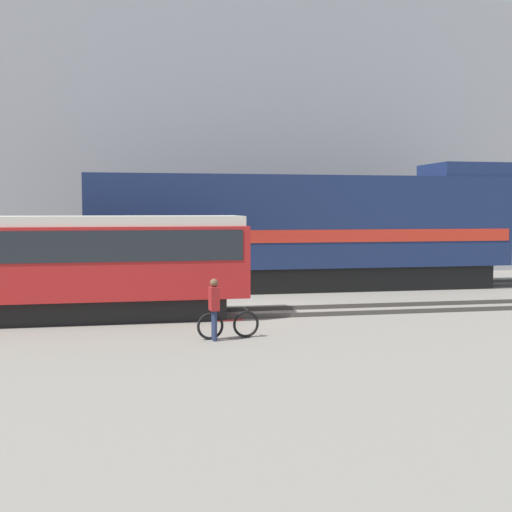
% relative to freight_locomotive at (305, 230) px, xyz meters
% --- Properties ---
extents(ground_plane, '(120.00, 120.00, 0.00)m').
position_rel_freight_locomotive_xyz_m(ground_plane, '(-3.21, -4.34, -2.48)').
color(ground_plane, gray).
extents(track_near, '(60.00, 1.51, 0.14)m').
position_rel_freight_locomotive_xyz_m(track_near, '(-3.21, -5.92, -2.41)').
color(track_near, '#47423D').
rests_on(track_near, ground).
extents(track_far, '(60.00, 1.51, 0.14)m').
position_rel_freight_locomotive_xyz_m(track_far, '(-3.21, 0.00, -2.41)').
color(track_far, '#47423D').
rests_on(track_far, ground).
extents(building_backdrop, '(41.96, 6.00, 14.41)m').
position_rel_freight_locomotive_xyz_m(building_backdrop, '(-3.21, 9.07, 4.73)').
color(building_backdrop, '#99999E').
rests_on(building_backdrop, ground).
extents(freight_locomotive, '(17.44, 3.04, 5.30)m').
position_rel_freight_locomotive_xyz_m(freight_locomotive, '(0.00, 0.00, 0.00)').
color(freight_locomotive, black).
rests_on(freight_locomotive, ground).
extents(streetcar, '(11.34, 2.54, 3.15)m').
position_rel_freight_locomotive_xyz_m(streetcar, '(-9.29, -5.92, -0.67)').
color(streetcar, black).
rests_on(streetcar, ground).
extents(bicycle, '(1.66, 0.44, 0.76)m').
position_rel_freight_locomotive_xyz_m(bicycle, '(-4.63, -9.52, -2.12)').
color(bicycle, black).
rests_on(bicycle, ground).
extents(person, '(0.26, 0.38, 1.60)m').
position_rel_freight_locomotive_xyz_m(person, '(-5.02, -9.71, -1.52)').
color(person, '#232D4C').
rests_on(person, ground).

